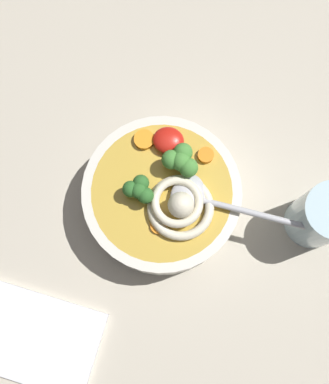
{
  "coord_description": "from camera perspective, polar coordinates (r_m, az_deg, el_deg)",
  "views": [
    {
      "loc": [
        0.36,
        15.63,
        66.19
      ],
      "look_at": [
        3.38,
        3.19,
        9.89
      ],
      "focal_mm": 42.13,
      "sensor_mm": 36.0,
      "label": 1
    }
  ],
  "objects": [
    {
      "name": "table_slab",
      "position": [
        0.66,
        3.49,
        0.37
      ],
      "size": [
        111.74,
        111.74,
        3.39
      ],
      "primitive_type": "cube",
      "color": "#BCB29E",
      "rests_on": "ground"
    },
    {
      "name": "soup_bowl",
      "position": [
        0.61,
        -0.0,
        -0.66
      ],
      "size": [
        20.75,
        20.75,
        6.5
      ],
      "color": "silver",
      "rests_on": "table_slab"
    },
    {
      "name": "noodle_pile",
      "position": [
        0.56,
        2.3,
        -1.79
      ],
      "size": [
        9.35,
        9.17,
        3.76
      ],
      "color": "beige",
      "rests_on": "soup_bowl"
    },
    {
      "name": "soup_spoon",
      "position": [
        0.57,
        4.9,
        -1.07
      ],
      "size": [
        17.26,
        6.07,
        1.6
      ],
      "rotation": [
        0.0,
        0.0,
        3.12
      ],
      "color": "#B7B7BC",
      "rests_on": "soup_bowl"
    },
    {
      "name": "chili_sauce_dollop",
      "position": [
        0.59,
        0.84,
        6.47
      ],
      "size": [
        4.07,
        3.66,
        1.83
      ],
      "primitive_type": "ellipsoid",
      "color": "red",
      "rests_on": "soup_bowl"
    },
    {
      "name": "broccoli_floret_beside_noodles",
      "position": [
        0.56,
        -2.9,
        0.22
      ],
      "size": [
        4.08,
        3.51,
        3.23
      ],
      "color": "#7A9E60",
      "rests_on": "soup_bowl"
    },
    {
      "name": "broccoli_floret_near_spoon",
      "position": [
        0.56,
        2.44,
        3.96
      ],
      "size": [
        4.8,
        4.13,
        3.79
      ],
      "color": "#7A9E60",
      "rests_on": "soup_bowl"
    },
    {
      "name": "carrot_slice_extra_b",
      "position": [
        0.57,
        -0.4,
        -4.4
      ],
      "size": [
        2.09,
        2.09,
        0.42
      ],
      "primitive_type": "cylinder",
      "color": "orange",
      "rests_on": "soup_bowl"
    },
    {
      "name": "carrot_slice_extra_a",
      "position": [
        0.59,
        -2.26,
        6.57
      ],
      "size": [
        2.67,
        2.67,
        0.74
      ],
      "primitive_type": "cylinder",
      "color": "orange",
      "rests_on": "soup_bowl"
    },
    {
      "name": "carrot_slice_rear",
      "position": [
        0.59,
        5.58,
        4.57
      ],
      "size": [
        2.1,
        2.1,
        0.71
      ],
      "primitive_type": "cylinder",
      "color": "orange",
      "rests_on": "soup_bowl"
    },
    {
      "name": "drinking_glass",
      "position": [
        0.62,
        19.58,
        -3.01
      ],
      "size": [
        7.35,
        7.35,
        9.9
      ],
      "primitive_type": "cylinder",
      "color": "silver",
      "rests_on": "table_slab"
    },
    {
      "name": "folded_napkin",
      "position": [
        0.65,
        -15.84,
        -17.43
      ],
      "size": [
        17.61,
        12.21,
        0.8
      ],
      "primitive_type": "cube",
      "rotation": [
        0.0,
        0.0,
        -0.05
      ],
      "color": "white",
      "rests_on": "table_slab"
    }
  ]
}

